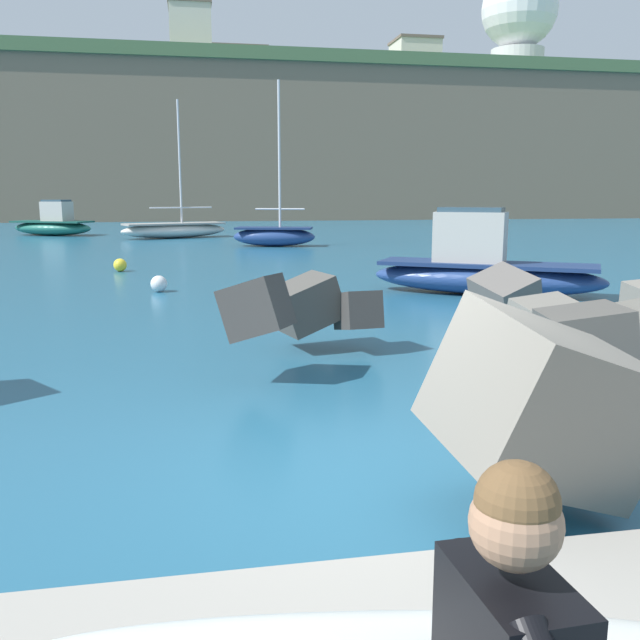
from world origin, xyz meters
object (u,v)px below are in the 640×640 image
boat_near_left (174,229)px  radar_dome (519,18)px  mooring_buoy_inner (159,284)px  station_building_central (238,69)px  boat_near_right (53,224)px  mooring_buoy_middle (120,265)px  station_building_west (191,34)px  boat_mid_centre (274,235)px  boat_near_centre (483,268)px  station_building_east (415,59)px

boat_near_left → radar_dome: size_ratio=0.65×
mooring_buoy_inner → station_building_central: (7.60, 74.66, 18.33)m
boat_near_right → mooring_buoy_inner: (7.60, -26.77, -0.47)m
mooring_buoy_middle → station_building_west: (3.00, 52.14, 18.66)m
boat_near_right → boat_mid_centre: 16.96m
boat_mid_centre → boat_near_left: bearing=123.8°
boat_near_centre → station_building_east: 68.43m
boat_near_centre → station_building_central: bearing=90.5°
mooring_buoy_inner → station_building_east: (27.19, 61.42, 17.86)m
boat_near_right → station_building_west: bearing=73.4°
station_building_west → mooring_buoy_middle: bearing=-93.3°
boat_mid_centre → mooring_buoy_middle: (-6.45, -10.16, -0.35)m
boat_near_left → station_building_east: (27.27, 38.54, 17.57)m
mooring_buoy_middle → station_building_central: 72.41m
mooring_buoy_middle → station_building_west: bearing=86.7°
boat_near_right → boat_near_centre: bearing=-61.1°
station_building_central → boat_near_centre: bearing=-89.5°
boat_near_right → mooring_buoy_inner: boat_near_right is taller
mooring_buoy_middle → boat_near_centre: bearing=-36.3°
radar_dome → station_building_west: bearing=-175.5°
mooring_buoy_middle → station_building_central: station_building_central is taller
mooring_buoy_inner → boat_near_right: bearing=105.8°
mooring_buoy_inner → radar_dome: size_ratio=0.04×
boat_near_left → mooring_buoy_middle: 17.75m
boat_near_left → station_building_east: bearing=54.7°
boat_near_centre → station_building_west: size_ratio=1.01×
boat_near_left → mooring_buoy_middle: (-1.42, -17.69, -0.29)m
boat_near_centre → station_building_east: size_ratio=1.09×
boat_near_right → mooring_buoy_middle: boat_near_right is taller
boat_near_right → radar_dome: radar_dome is taller
boat_near_centre → mooring_buoy_inner: bearing=166.4°
boat_near_right → boat_mid_centre: size_ratio=0.71×
mooring_buoy_inner → mooring_buoy_middle: (-1.50, 5.20, 0.00)m
mooring_buoy_inner → boat_mid_centre: bearing=72.1°
boat_mid_centre → mooring_buoy_inner: bearing=-107.9°
boat_near_left → station_building_east: station_building_east is taller
radar_dome → station_building_east: radar_dome is taller
boat_near_right → mooring_buoy_middle: 22.42m
mooring_buoy_inner → radar_dome: (39.48, 60.33, 22.56)m
boat_near_left → radar_dome: bearing=43.4°
station_building_central → station_building_east: (19.59, -13.23, -0.47)m
boat_near_right → station_building_central: station_building_central is taller
boat_near_left → boat_near_centre: 26.27m
boat_near_right → mooring_buoy_middle: size_ratio=12.90×
station_building_west → station_building_east: size_ratio=1.08×
mooring_buoy_inner → station_building_west: 60.31m
boat_near_centre → boat_near_left: bearing=108.6°
boat_near_centre → station_building_west: station_building_west is taller
mooring_buoy_middle → radar_dome: (40.98, 55.14, 22.56)m
boat_near_centre → mooring_buoy_middle: bearing=143.7°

